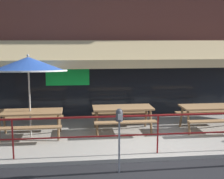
% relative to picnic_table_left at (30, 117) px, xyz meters
% --- Properties ---
extents(ground_plane, '(120.00, 120.00, 0.00)m').
position_rel_picnic_table_left_xyz_m(ground_plane, '(3.27, -1.96, -0.71)').
color(ground_plane, black).
extents(patio_deck, '(15.00, 4.00, 0.10)m').
position_rel_picnic_table_left_xyz_m(patio_deck, '(3.27, 0.04, -0.66)').
color(patio_deck, '#9E998E').
rests_on(patio_deck, ground).
extents(restaurant_building, '(15.00, 1.60, 8.42)m').
position_rel_picnic_table_left_xyz_m(restaurant_building, '(3.27, 2.27, 3.47)').
color(restaurant_building, brown).
rests_on(restaurant_building, ground).
extents(patio_railing, '(13.84, 0.04, 0.97)m').
position_rel_picnic_table_left_xyz_m(patio_railing, '(3.27, -1.66, 0.09)').
color(patio_railing, maroon).
rests_on(patio_railing, patio_deck).
extents(picnic_table_left, '(1.80, 1.42, 0.76)m').
position_rel_picnic_table_left_xyz_m(picnic_table_left, '(0.00, 0.00, 0.00)').
color(picnic_table_left, '#997047').
rests_on(picnic_table_left, patio_deck).
extents(picnic_table_centre, '(1.80, 1.42, 0.76)m').
position_rel_picnic_table_left_xyz_m(picnic_table_centre, '(2.70, 0.27, 0.00)').
color(picnic_table_centre, '#997047').
rests_on(picnic_table_centre, patio_deck).
extents(picnic_table_right, '(1.80, 1.42, 0.76)m').
position_rel_picnic_table_left_xyz_m(picnic_table_right, '(5.39, 0.09, 0.00)').
color(picnic_table_right, '#997047').
rests_on(picnic_table_right, patio_deck).
extents(patio_umbrella_left, '(2.14, 2.14, 2.38)m').
position_rel_picnic_table_left_xyz_m(patio_umbrella_left, '(-0.00, 0.01, 1.47)').
color(patio_umbrella_left, '#B7B2A8').
rests_on(patio_umbrella_left, patio_deck).
extents(parking_meter_near, '(0.15, 0.16, 1.42)m').
position_rel_picnic_table_left_xyz_m(parking_meter_near, '(2.21, -2.46, 0.44)').
color(parking_meter_near, gray).
rests_on(parking_meter_near, ground).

